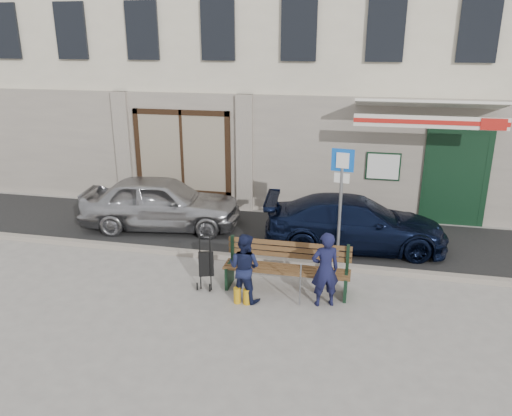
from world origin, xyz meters
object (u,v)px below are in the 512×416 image
(car_silver, at_px, (161,202))
(man, at_px, (325,269))
(parking_sign, at_px, (341,189))
(bench, at_px, (284,268))
(stroller, at_px, (206,265))
(woman, at_px, (244,267))
(car_navy, at_px, (355,223))

(car_silver, relative_size, man, 2.82)
(car_silver, distance_m, parking_sign, 4.76)
(bench, relative_size, stroller, 2.37)
(man, distance_m, woman, 1.46)
(bench, height_order, woman, woman)
(woman, bearing_deg, man, -159.56)
(bench, bearing_deg, stroller, -174.03)
(parking_sign, height_order, man, parking_sign)
(car_silver, distance_m, bench, 4.46)
(man, bearing_deg, car_navy, -120.16)
(car_navy, distance_m, parking_sign, 1.46)
(car_navy, bearing_deg, parking_sign, 155.85)
(bench, xyz_separation_m, stroller, (-1.50, -0.16, -0.01))
(parking_sign, distance_m, woman, 2.72)
(car_navy, bearing_deg, stroller, 127.71)
(car_silver, relative_size, bench, 1.65)
(car_silver, bearing_deg, bench, -134.32)
(bench, relative_size, man, 1.71)
(parking_sign, bearing_deg, car_navy, 81.06)
(stroller, bearing_deg, woman, -40.92)
(car_silver, relative_size, car_navy, 0.97)
(man, distance_m, stroller, 2.33)
(car_navy, distance_m, stroller, 3.76)
(man, xyz_separation_m, woman, (-1.45, -0.11, -0.05))
(man, relative_size, stroller, 1.39)
(car_navy, distance_m, woman, 3.48)
(man, height_order, woman, man)
(car_navy, height_order, bench, car_navy)
(car_silver, height_order, man, man)
(parking_sign, xyz_separation_m, stroller, (-2.43, -1.62, -1.21))
(car_navy, relative_size, bench, 1.71)
(car_navy, height_order, stroller, car_navy)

